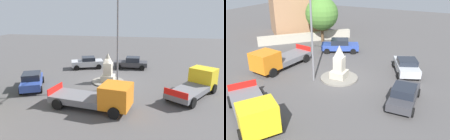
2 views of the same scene
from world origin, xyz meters
The scene contains 9 objects.
ground_plane centered at (0.00, 0.00, 0.00)m, with size 80.00×80.00×0.00m, color #4F4C4C.
traffic_island centered at (0.00, 0.00, 0.07)m, with size 3.28×3.28×0.14m, color gray.
monument centered at (0.00, 0.00, 1.40)m, with size 1.30×1.30×2.94m.
streetlamp centered at (1.83, 1.28, 5.27)m, with size 2.78×0.28×8.97m.
car_silver_parked_right centered at (-5.03, -3.73, 0.75)m, with size 3.12×4.29×1.45m.
car_blue_waiting centered at (3.11, -6.65, 0.77)m, with size 4.56×3.33×1.50m.
car_dark_grey_far_side centered at (-5.94, 1.79, 0.74)m, with size 1.95×4.11×1.47m.
truck_yellow_passing centered at (1.72, 8.31, 0.98)m, with size 6.04×4.97×2.13m.
truck_orange_approaching centered at (6.31, 0.77, 0.99)m, with size 3.13×6.36×2.07m.
Camera 1 is at (20.63, 4.37, 7.11)m, focal length 34.63 mm.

